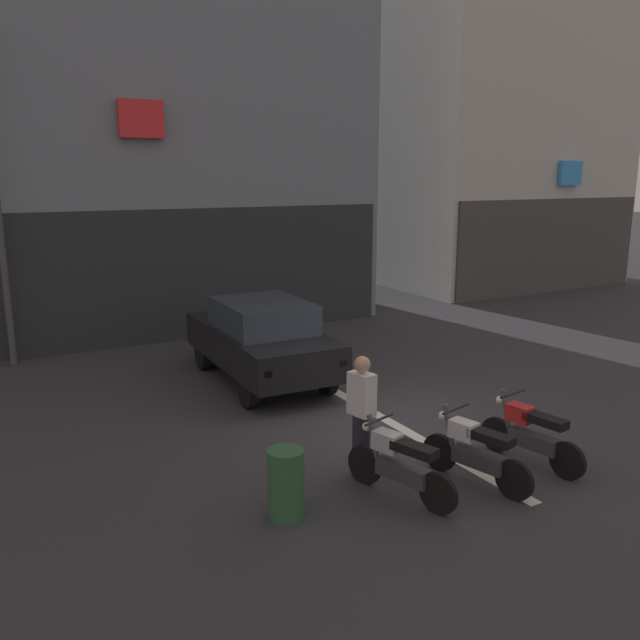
# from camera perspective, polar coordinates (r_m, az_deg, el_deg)

# --- Properties ---
(ground_plane) EXTENTS (120.00, 120.00, 0.00)m
(ground_plane) POSITION_cam_1_polar(r_m,az_deg,el_deg) (10.81, 6.62, -9.13)
(ground_plane) COLOR #333338
(lane_centre_line) EXTENTS (0.20, 18.00, 0.01)m
(lane_centre_line) POSITION_cam_1_polar(r_m,az_deg,el_deg) (15.82, -6.11, -2.06)
(lane_centre_line) COLOR silver
(lane_centre_line) RESTS_ON ground
(building_mid_block) EXTENTS (10.73, 10.03, 16.81)m
(building_mid_block) POSITION_cam_1_polar(r_m,az_deg,el_deg) (21.34, -16.26, 24.05)
(building_mid_block) COLOR gray
(building_mid_block) RESTS_ON ground
(building_far_right) EXTENTS (8.63, 9.36, 19.72)m
(building_far_right) POSITION_cam_1_polar(r_m,az_deg,el_deg) (27.58, 13.09, 24.57)
(building_far_right) COLOR silver
(building_far_right) RESTS_ON ground
(car_black_crossing_near) EXTENTS (1.88, 4.15, 1.64)m
(car_black_crossing_near) POSITION_cam_1_polar(r_m,az_deg,el_deg) (12.71, -5.18, -1.58)
(car_black_crossing_near) COLOR black
(car_black_crossing_near) RESTS_ON ground
(motorcycle_silver_row_leftmost) EXTENTS (0.65, 1.62, 0.98)m
(motorcycle_silver_row_leftmost) POSITION_cam_1_polar(r_m,az_deg,el_deg) (8.39, 6.95, -12.38)
(motorcycle_silver_row_leftmost) COLOR black
(motorcycle_silver_row_leftmost) RESTS_ON ground
(motorcycle_white_row_left_mid) EXTENTS (0.59, 1.64, 0.98)m
(motorcycle_white_row_left_mid) POSITION_cam_1_polar(r_m,az_deg,el_deg) (8.91, 13.43, -11.13)
(motorcycle_white_row_left_mid) COLOR black
(motorcycle_white_row_left_mid) RESTS_ON ground
(motorcycle_red_row_centre) EXTENTS (0.55, 1.66, 0.98)m
(motorcycle_red_row_centre) POSITION_cam_1_polar(r_m,az_deg,el_deg) (9.68, 17.95, -9.45)
(motorcycle_red_row_centre) COLOR black
(motorcycle_red_row_centre) RESTS_ON ground
(person_by_motorcycles) EXTENTS (0.28, 0.40, 1.67)m
(person_by_motorcycles) POSITION_cam_1_polar(r_m,az_deg,el_deg) (8.79, 3.65, -8.31)
(person_by_motorcycles) COLOR #23232D
(person_by_motorcycles) RESTS_ON ground
(trash_bin) EXTENTS (0.44, 0.44, 0.85)m
(trash_bin) POSITION_cam_1_polar(r_m,az_deg,el_deg) (7.93, -3.00, -14.14)
(trash_bin) COLOR #2D5938
(trash_bin) RESTS_ON ground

